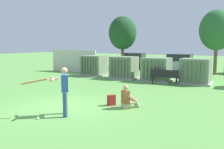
# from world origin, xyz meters

# --- Properties ---
(ground_plane) EXTENTS (96.00, 96.00, 0.00)m
(ground_plane) POSITION_xyz_m (0.00, 0.00, 0.00)
(ground_plane) COLOR #5B9947
(fence_panel) EXTENTS (4.80, 0.12, 2.00)m
(fence_panel) POSITION_xyz_m (-7.67, 10.50, 1.00)
(fence_panel) COLOR beige
(fence_panel) RESTS_ON ground
(transformer_west) EXTENTS (2.10, 1.70, 1.62)m
(transformer_west) POSITION_xyz_m (-4.62, 9.23, 0.79)
(transformer_west) COLOR #9E9B93
(transformer_west) RESTS_ON ground
(transformer_mid_west) EXTENTS (2.10, 1.70, 1.62)m
(transformer_mid_west) POSITION_xyz_m (-1.74, 8.91, 0.79)
(transformer_mid_west) COLOR #9E9B93
(transformer_mid_west) RESTS_ON ground
(transformer_mid_east) EXTENTS (2.10, 1.70, 1.62)m
(transformer_mid_east) POSITION_xyz_m (0.82, 8.74, 0.79)
(transformer_mid_east) COLOR #9E9B93
(transformer_mid_east) RESTS_ON ground
(transformer_east) EXTENTS (2.10, 1.70, 1.62)m
(transformer_east) POSITION_xyz_m (3.38, 8.96, 0.79)
(transformer_east) COLOR #9E9B93
(transformer_east) RESTS_ON ground
(park_bench) EXTENTS (1.82, 0.53, 0.92)m
(park_bench) POSITION_xyz_m (1.66, 7.92, 0.54)
(park_bench) COLOR black
(park_bench) RESTS_ON ground
(batter) EXTENTS (1.37, 1.26, 1.74)m
(batter) POSITION_xyz_m (0.74, -0.80, 0.98)
(batter) COLOR #384C75
(batter) RESTS_ON ground
(sports_ball) EXTENTS (0.09, 0.09, 0.09)m
(sports_ball) POSITION_xyz_m (0.30, -1.62, 0.04)
(sports_ball) COLOR white
(sports_ball) RESTS_ON ground
(seated_spectator) EXTENTS (0.69, 0.77, 0.96)m
(seated_spectator) POSITION_xyz_m (2.29, 1.29, 0.38)
(seated_spectator) COLOR tan
(seated_spectator) RESTS_ON ground
(backpack) EXTENTS (0.36, 0.38, 0.44)m
(backpack) POSITION_xyz_m (1.50, 1.35, 0.21)
(backpack) COLOR maroon
(backpack) RESTS_ON ground
(tree_left) EXTENTS (2.74, 2.74, 5.23)m
(tree_left) POSITION_xyz_m (-4.81, 14.65, 3.59)
(tree_left) COLOR brown
(tree_left) RESTS_ON ground
(tree_center_left) EXTENTS (2.79, 2.79, 5.33)m
(tree_center_left) POSITION_xyz_m (3.81, 14.70, 3.66)
(tree_center_left) COLOR brown
(tree_center_left) RESTS_ON ground
(parked_car_leftmost) EXTENTS (4.31, 2.15, 1.62)m
(parked_car_leftmost) POSITION_xyz_m (-4.31, 16.00, 0.75)
(parked_car_leftmost) COLOR maroon
(parked_car_leftmost) RESTS_ON ground
(parked_car_left_of_center) EXTENTS (4.23, 1.99, 1.62)m
(parked_car_left_of_center) POSITION_xyz_m (0.54, 15.58, 0.75)
(parked_car_left_of_center) COLOR #B2B2B7
(parked_car_left_of_center) RESTS_ON ground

